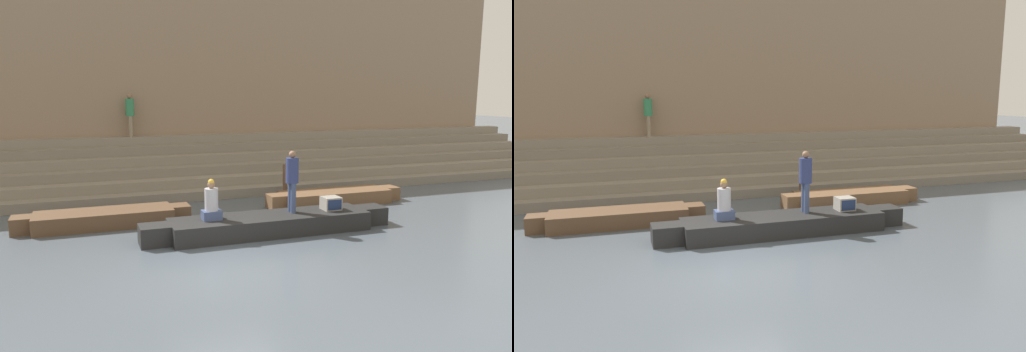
{
  "view_description": "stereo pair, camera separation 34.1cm",
  "coord_description": "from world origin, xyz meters",
  "views": [
    {
      "loc": [
        -2.98,
        -10.02,
        3.87
      ],
      "look_at": [
        1.9,
        3.63,
        1.42
      ],
      "focal_mm": 35.0,
      "sensor_mm": 36.0,
      "label": 1
    },
    {
      "loc": [
        -2.65,
        -10.13,
        3.87
      ],
      "look_at": [
        1.9,
        3.63,
        1.42
      ],
      "focal_mm": 35.0,
      "sensor_mm": 36.0,
      "label": 2
    }
  ],
  "objects": [
    {
      "name": "rowboat_main",
      "position": [
        1.9,
        2.43,
        0.27
      ],
      "size": [
        7.14,
        1.44,
        0.52
      ],
      "rotation": [
        0.0,
        0.0,
        0.06
      ],
      "color": "black",
      "rests_on": "ground"
    },
    {
      "name": "ghat_steps",
      "position": [
        0.0,
        9.76,
        0.74
      ],
      "size": [
        36.0,
        4.15,
        2.05
      ],
      "color": "gray",
      "rests_on": "ground"
    },
    {
      "name": "back_wall",
      "position": [
        0.0,
        11.85,
        4.3
      ],
      "size": [
        34.2,
        1.28,
        8.66
      ],
      "color": "#937A60",
      "rests_on": "ground"
    },
    {
      "name": "person_rowing",
      "position": [
        0.25,
        2.51,
        0.95
      ],
      "size": [
        0.5,
        0.4,
        1.09
      ],
      "rotation": [
        0.0,
        0.0,
        0.03
      ],
      "color": "#3D4C75",
      "rests_on": "rowboat_main"
    },
    {
      "name": "person_on_steps",
      "position": [
        -0.94,
        10.91,
        3.06
      ],
      "size": [
        0.34,
        0.34,
        1.74
      ],
      "rotation": [
        0.0,
        0.0,
        4.34
      ],
      "color": "gray",
      "rests_on": "ghat_steps"
    },
    {
      "name": "ground_plane",
      "position": [
        0.0,
        0.0,
        0.0
      ],
      "size": [
        120.0,
        120.0,
        0.0
      ],
      "primitive_type": "plane",
      "color": "#4C5660"
    },
    {
      "name": "moored_boat_distant",
      "position": [
        5.36,
        5.13,
        0.25
      ],
      "size": [
        4.96,
        1.23,
        0.47
      ],
      "rotation": [
        0.0,
        0.0,
        -0.04
      ],
      "color": "brown",
      "rests_on": "ground"
    },
    {
      "name": "mooring_post",
      "position": [
        4.05,
        6.49,
        0.64
      ],
      "size": [
        0.17,
        0.17,
        1.27
      ],
      "primitive_type": "cylinder",
      "color": "brown",
      "rests_on": "ground"
    },
    {
      "name": "person_standing",
      "position": [
        2.58,
        2.54,
        1.52
      ],
      "size": [
        0.36,
        0.36,
        1.74
      ],
      "rotation": [
        0.0,
        0.0,
        -0.3
      ],
      "color": "#3D4C75",
      "rests_on": "rowboat_main"
    },
    {
      "name": "tv_set",
      "position": [
        3.77,
        2.46,
        0.7
      ],
      "size": [
        0.51,
        0.48,
        0.37
      ],
      "rotation": [
        0.0,
        0.0,
        0.07
      ],
      "color": "#9E998E",
      "rests_on": "rowboat_main"
    },
    {
      "name": "moored_boat_shore",
      "position": [
        -2.39,
        4.73,
        0.25
      ],
      "size": [
        4.98,
        1.23,
        0.47
      ],
      "rotation": [
        0.0,
        0.0,
        -0.02
      ],
      "color": "brown",
      "rests_on": "ground"
    }
  ]
}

